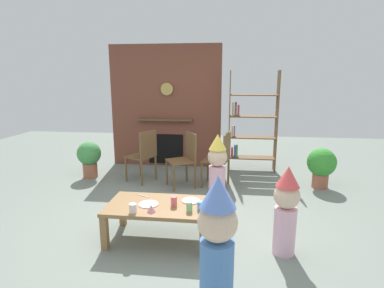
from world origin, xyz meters
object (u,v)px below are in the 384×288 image
at_px(coffee_table, 159,209).
at_px(child_in_pink, 286,209).
at_px(paper_plate_front, 191,201).
at_px(bookshelf, 249,125).
at_px(paper_cup_center, 189,207).
at_px(dining_chair_middle, 186,156).
at_px(potted_plant_short, 89,157).
at_px(birthday_cake_slice, 151,209).
at_px(paper_plate_rear, 148,204).
at_px(paper_cup_far_left, 174,201).
at_px(child_with_cone_hat, 217,241).
at_px(potted_plant_tall, 321,165).
at_px(dining_chair_left, 144,153).
at_px(dining_chair_right, 221,156).
at_px(child_by_the_chairs, 217,167).
at_px(paper_cup_near_right, 133,208).
at_px(paper_cup_near_left, 201,206).

xyz_separation_m(coffee_table, child_in_pink, (1.33, -0.13, 0.14)).
bearing_deg(child_in_pink, paper_plate_front, -8.89).
xyz_separation_m(bookshelf, paper_cup_center, (-0.77, -2.91, -0.42)).
height_order(coffee_table, child_in_pink, child_in_pink).
height_order(child_in_pink, dining_chair_middle, child_in_pink).
xyz_separation_m(paper_cup_center, child_in_pink, (0.97, 0.01, 0.03)).
relative_size(bookshelf, potted_plant_short, 2.91).
height_order(birthday_cake_slice, dining_chair_middle, dining_chair_middle).
bearing_deg(paper_plate_rear, paper_cup_far_left, -0.05).
distance_m(bookshelf, child_with_cone_hat, 3.80).
bearing_deg(paper_cup_center, potted_plant_tall, 47.39).
relative_size(bookshelf, paper_plate_rear, 8.83).
bearing_deg(paper_plate_front, dining_chair_left, 120.42).
height_order(bookshelf, paper_plate_front, bookshelf).
bearing_deg(dining_chair_right, dining_chair_left, 9.60).
distance_m(child_with_cone_hat, child_by_the_chairs, 2.11).
bearing_deg(bookshelf, potted_plant_tall, -37.24).
bearing_deg(paper_cup_near_right, paper_plate_front, 33.52).
relative_size(paper_cup_near_left, paper_cup_far_left, 0.88).
relative_size(paper_plate_rear, potted_plant_tall, 0.33).
distance_m(child_with_cone_hat, dining_chair_left, 3.14).
bearing_deg(bookshelf, birthday_cake_slice, -111.15).
relative_size(child_in_pink, child_by_the_chairs, 0.93).
bearing_deg(coffee_table, birthday_cake_slice, -97.82).
bearing_deg(paper_cup_far_left, coffee_table, 171.04).
bearing_deg(paper_cup_far_left, potted_plant_short, 133.56).
bearing_deg(paper_cup_near_left, dining_chair_right, 85.20).
relative_size(paper_cup_near_left, potted_plant_tall, 0.15).
bearing_deg(paper_cup_near_left, paper_plate_front, 121.16).
bearing_deg(child_by_the_chairs, paper_cup_far_left, 7.92).
bearing_deg(child_with_cone_hat, birthday_cake_slice, 7.59).
distance_m(bookshelf, paper_cup_near_right, 3.33).
distance_m(coffee_table, dining_chair_right, 1.90).
height_order(child_with_cone_hat, potted_plant_short, child_with_cone_hat).
distance_m(bookshelf, paper_plate_front, 2.80).
distance_m(paper_plate_rear, dining_chair_middle, 1.77).
xyz_separation_m(paper_cup_center, potted_plant_short, (-2.08, 2.11, -0.08)).
bearing_deg(birthday_cake_slice, bookshelf, 68.85).
bearing_deg(child_in_pink, dining_chair_left, -39.22).
bearing_deg(paper_cup_near_left, paper_cup_far_left, 167.86).
xyz_separation_m(bookshelf, potted_plant_short, (-2.85, -0.81, -0.49)).
relative_size(child_in_pink, dining_chair_middle, 1.03).
relative_size(child_by_the_chairs, dining_chair_left, 1.11).
bearing_deg(paper_cup_near_right, paper_cup_far_left, 28.86).
relative_size(paper_cup_center, dining_chair_right, 0.11).
height_order(paper_cup_near_right, paper_plate_rear, paper_cup_near_right).
relative_size(paper_plate_rear, child_by_the_chairs, 0.21).
relative_size(dining_chair_left, dining_chair_middle, 1.00).
xyz_separation_m(dining_chair_middle, dining_chair_right, (0.58, 0.05, 0.00)).
bearing_deg(potted_plant_short, birthday_cake_slice, -52.06).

